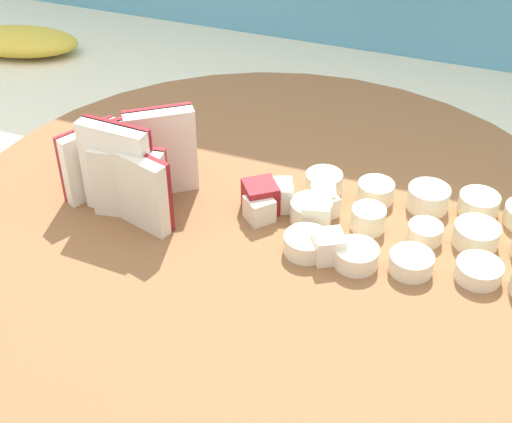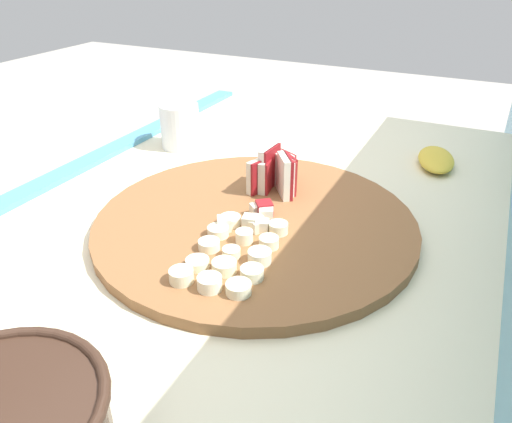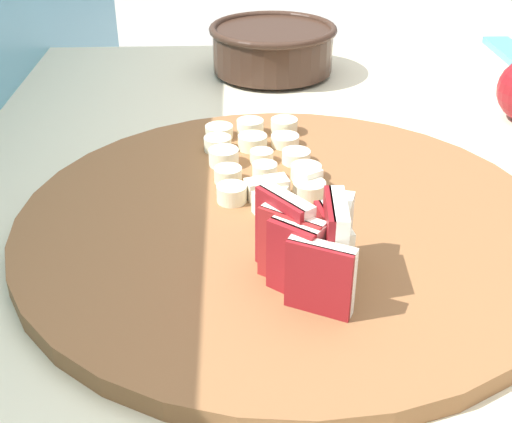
{
  "view_description": "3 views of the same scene",
  "coord_description": "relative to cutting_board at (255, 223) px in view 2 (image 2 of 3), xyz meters",
  "views": [
    {
      "loc": [
        0.15,
        -0.33,
        1.21
      ],
      "look_at": [
        0.01,
        0.03,
        0.92
      ],
      "focal_mm": 50.77,
      "sensor_mm": 36.0,
      "label": 1
    },
    {
      "loc": [
        0.56,
        0.3,
        1.26
      ],
      "look_at": [
        0.01,
        0.03,
        0.92
      ],
      "focal_mm": 34.62,
      "sensor_mm": 36.0,
      "label": 2
    },
    {
      "loc": [
        -0.46,
        0.08,
        1.2
      ],
      "look_at": [
        -0.02,
        0.06,
        0.94
      ],
      "focal_mm": 46.72,
      "sensor_mm": 36.0,
      "label": 3
    }
  ],
  "objects": [
    {
      "name": "tiled_countertop",
      "position": [
        -0.02,
        -0.04,
        -0.46
      ],
      "size": [
        1.14,
        0.72,
        0.91
      ],
      "color": "beige",
      "rests_on": "ground"
    },
    {
      "name": "cutting_board",
      "position": [
        0.0,
        0.0,
        0.0
      ],
      "size": [
        0.45,
        0.45,
        0.02
      ],
      "primitive_type": "cylinder",
      "color": "brown",
      "rests_on": "tiled_countertop"
    },
    {
      "name": "apple_wedge_fan",
      "position": [
        -0.1,
        -0.01,
        0.04
      ],
      "size": [
        0.09,
        0.07,
        0.07
      ],
      "color": "maroon",
      "rests_on": "cutting_board"
    },
    {
      "name": "apple_dice_pile",
      "position": [
        0.01,
        0.01,
        0.02
      ],
      "size": [
        0.09,
        0.07,
        0.02
      ],
      "color": "white",
      "rests_on": "cutting_board"
    },
    {
      "name": "banana_slice_rows",
      "position": [
        0.1,
        0.02,
        0.01
      ],
      "size": [
        0.17,
        0.11,
        0.02
      ],
      "color": "#F4EAC6",
      "rests_on": "cutting_board"
    },
    {
      "name": "banana_peel",
      "position": [
        -0.34,
        0.2,
        0.0
      ],
      "size": [
        0.13,
        0.09,
        0.02
      ],
      "primitive_type": "ellipsoid",
      "rotation": [
        0.0,
        0.0,
        0.21
      ],
      "color": "gold",
      "rests_on": "tiled_countertop"
    },
    {
      "name": "small_jar",
      "position": [
        -0.22,
        -0.27,
        0.03
      ],
      "size": [
        0.08,
        0.08,
        0.08
      ],
      "primitive_type": "cylinder",
      "color": "white",
      "rests_on": "tiled_countertop"
    }
  ]
}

